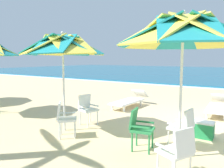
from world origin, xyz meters
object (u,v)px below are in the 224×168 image
Objects in this scene: plastic_chair_2 at (178,150)px; beach_umbrella_0 at (183,33)px; sun_lounger_1 at (218,106)px; plastic_chair_3 at (87,108)px; plastic_chair_0 at (183,126)px; plastic_chair_4 at (65,117)px; plastic_chair_1 at (140,127)px; beach_umbrella_1 at (63,46)px; cooler_box at (203,129)px; sun_lounger_2 at (130,100)px.

beach_umbrella_0 is at bearing 103.89° from plastic_chair_2.
beach_umbrella_0 is 1.28× the size of sun_lounger_1.
plastic_chair_3 is 4.56m from sun_lounger_1.
beach_umbrella_0 is at bearing -83.83° from plastic_chair_0.
plastic_chair_4 is (-2.69, -0.36, -1.89)m from beach_umbrella_0.
plastic_chair_3 is at bearing 165.55° from beach_umbrella_0.
plastic_chair_1 is 2.82m from beach_umbrella_1.
cooler_box is (3.06, 0.67, -0.30)m from plastic_chair_3.
plastic_chair_2 is 1.73× the size of cooler_box.
plastic_chair_0 and plastic_chair_3 have the same top height.
beach_umbrella_0 is at bearing -92.55° from sun_lounger_1.
plastic_chair_0 is at bearing -104.32° from cooler_box.
beach_umbrella_1 is (-3.24, 0.81, 1.74)m from plastic_chair_2.
sun_lounger_1 is (1.00, 4.19, -0.22)m from plastic_chair_1.
sun_lounger_2 is at bearing 130.06° from beach_umbrella_0.
beach_umbrella_0 is 3.22× the size of plastic_chair_4.
plastic_chair_1 is 0.40× the size of sun_lounger_2.
plastic_chair_1 is 1.81m from cooler_box.
plastic_chair_2 and plastic_chair_4 have the same top height.
beach_umbrella_0 reaches higher than beach_umbrella_1.
sun_lounger_2 is (-2.12, 3.55, -0.22)m from plastic_chair_1.
beach_umbrella_0 reaches higher than plastic_chair_4.
plastic_chair_4 is at bearing -80.57° from plastic_chair_3.
plastic_chair_2 is at bearing -53.99° from sun_lounger_2.
plastic_chair_1 and plastic_chair_4 have the same top height.
beach_umbrella_1 is 4.01m from sun_lounger_2.
plastic_chair_3 and plastic_chair_4 have the same top height.
plastic_chair_2 is 5.34m from sun_lounger_2.
beach_umbrella_0 reaches higher than plastic_chair_3.
sun_lounger_2 is (-3.11, -0.63, 0.00)m from sun_lounger_1.
sun_lounger_1 is at bearing 90.25° from plastic_chair_2.
sun_lounger_2 is 3.75m from cooler_box.
sun_lounger_2 is at bearing -168.52° from sun_lounger_1.
plastic_chair_0 is 1.00× the size of plastic_chair_4.
beach_umbrella_0 is 3.04m from beach_umbrella_1.
beach_umbrella_0 is 3.22× the size of plastic_chair_1.
sun_lounger_1 is (3.22, 4.13, -1.95)m from beach_umbrella_1.
plastic_chair_4 reaches higher than cooler_box.
plastic_chair_2 is at bearing -89.55° from cooler_box.
plastic_chair_1 is 0.40× the size of sun_lounger_1.
sun_lounger_2 is (0.11, 3.50, -1.95)m from beach_umbrella_1.
plastic_chair_0 reaches higher than cooler_box.
plastic_chair_3 is 0.40× the size of sun_lounger_2.
plastic_chair_4 reaches higher than sun_lounger_2.
plastic_chair_0 and plastic_chair_2 have the same top height.
beach_umbrella_0 is at bearing 7.69° from plastic_chair_4.
beach_umbrella_0 is 3.52m from plastic_chair_3.
plastic_chair_2 is 1.00× the size of plastic_chair_3.
plastic_chair_4 is at bearing -122.64° from sun_lounger_1.
sun_lounger_1 and sun_lounger_2 have the same top height.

